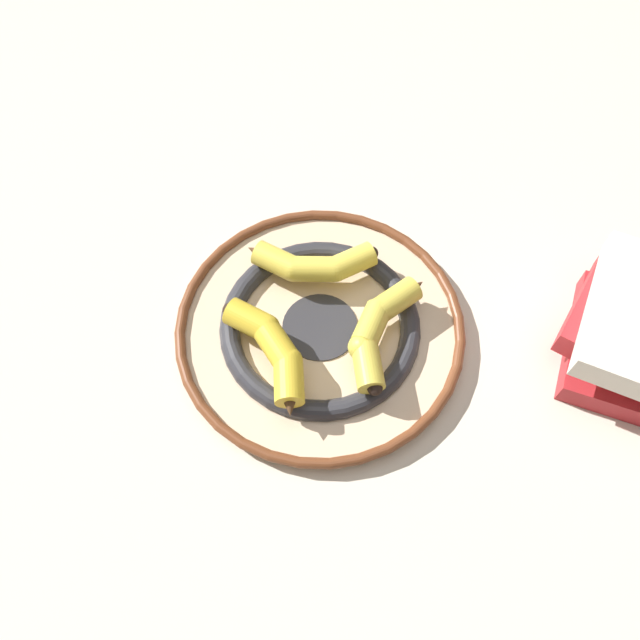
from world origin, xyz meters
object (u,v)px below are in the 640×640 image
at_px(decorative_bowl, 320,327).
at_px(banana_b, 312,264).
at_px(book_stack, 630,328).
at_px(banana_a, 273,350).
at_px(banana_c, 380,328).

height_order(decorative_bowl, banana_b, banana_b).
relative_size(banana_b, book_stack, 0.76).
distance_m(banana_a, book_stack, 0.45).
bearing_deg(decorative_bowl, book_stack, -108.18).
relative_size(decorative_bowl, banana_c, 2.57).
bearing_deg(banana_a, decorative_bowl, -80.61).
bearing_deg(banana_a, banana_b, -52.18).
distance_m(decorative_bowl, book_stack, 0.39).
xyz_separation_m(decorative_bowl, banana_b, (0.08, -0.01, 0.04)).
relative_size(decorative_bowl, banana_b, 2.16).
bearing_deg(banana_c, banana_a, -53.71).
height_order(banana_a, banana_b, banana_a).
bearing_deg(banana_b, book_stack, -13.27).
xyz_separation_m(banana_b, book_stack, (-0.20, -0.36, 0.01)).
height_order(banana_a, book_stack, book_stack).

